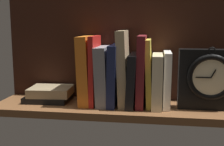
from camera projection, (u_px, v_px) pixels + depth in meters
ground_plane at (124, 109)px, 102.56cm from camera, size 90.96×22.16×2.50cm
back_panel at (128, 46)px, 109.34cm from camera, size 90.96×1.20×39.44cm
book_orange_pandolfini at (87, 70)px, 103.80cm from camera, size 4.52×14.54×23.86cm
book_red_requiem at (95, 70)px, 103.35cm from camera, size 1.79×14.35×23.89cm
book_gray_chess at (104, 75)px, 103.19cm from camera, size 4.72×15.28×20.37cm
book_navy_bierce at (114, 75)px, 102.59cm from camera, size 3.23×15.79×20.94cm
book_tan_shortstories at (123, 68)px, 101.72cm from camera, size 4.14×14.00×25.84cm
book_black_skeptic at (132, 80)px, 101.90cm from camera, size 3.59×16.90×17.95cm
book_maroon_dawkins at (141, 71)px, 100.94cm from camera, size 2.98×14.91×24.14cm
book_yellow_seinlanguage at (149, 73)px, 100.67cm from camera, size 2.75×12.52×22.86cm
book_cream_twain at (157, 80)px, 100.65cm from camera, size 3.54×16.16×17.85cm
book_white_catcher at (167, 79)px, 100.10cm from camera, size 2.51×13.36×18.71cm
framed_clock at (209, 79)px, 96.49cm from camera, size 19.85×6.41×20.79cm
book_stack_side at (50, 94)px, 108.34cm from camera, size 16.98×13.27×5.14cm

